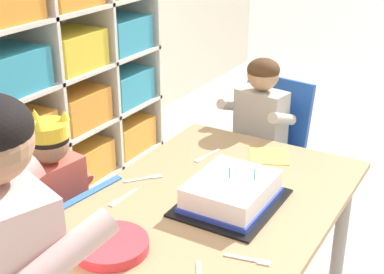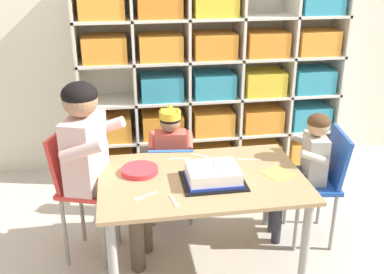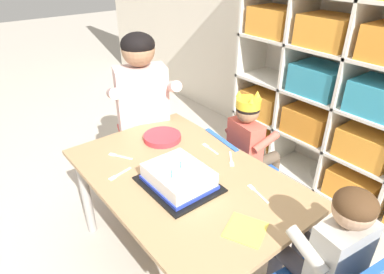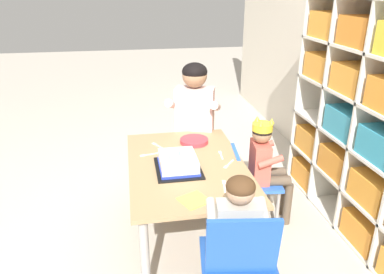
% 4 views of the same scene
% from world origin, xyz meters
% --- Properties ---
extents(ground, '(16.00, 16.00, 0.00)m').
position_xyz_m(ground, '(0.00, 0.00, 0.00)').
color(ground, '#BCB2A3').
extents(classroom_back_wall, '(6.70, 0.10, 2.64)m').
position_xyz_m(classroom_back_wall, '(0.00, 1.45, 1.32)').
color(classroom_back_wall, beige).
rests_on(classroom_back_wall, ground).
extents(storage_cubby_shelf, '(2.06, 0.34, 1.56)m').
position_xyz_m(storage_cubby_shelf, '(0.33, 1.22, 0.75)').
color(storage_cubby_shelf, silver).
rests_on(storage_cubby_shelf, ground).
extents(activity_table, '(1.13, 0.74, 0.56)m').
position_xyz_m(activity_table, '(0.00, 0.00, 0.48)').
color(activity_table, '#A37F56').
rests_on(activity_table, ground).
extents(classroom_chair_blue, '(0.34, 0.37, 0.57)m').
position_xyz_m(classroom_chair_blue, '(-0.11, 0.48, 0.34)').
color(classroom_chair_blue, blue).
rests_on(classroom_chair_blue, ground).
extents(child_with_crown, '(0.31, 0.32, 0.80)m').
position_xyz_m(child_with_crown, '(-0.10, 0.58, 0.49)').
color(child_with_crown, '#D15647').
rests_on(child_with_crown, ground).
extents(classroom_chair_adult_side, '(0.39, 0.38, 0.79)m').
position_xyz_m(classroom_chair_adult_side, '(-0.68, 0.18, 0.48)').
color(classroom_chair_adult_side, red).
rests_on(classroom_chair_adult_side, ground).
extents(adult_helper_seated, '(0.48, 0.46, 1.08)m').
position_xyz_m(adult_helper_seated, '(-0.57, 0.14, 0.68)').
color(adult_helper_seated, beige).
rests_on(adult_helper_seated, ground).
extents(classroom_chair_guest_side, '(0.35, 0.39, 0.72)m').
position_xyz_m(classroom_chair_guest_side, '(0.77, 0.12, 0.44)').
color(classroom_chair_guest_side, '#1E4CA8').
rests_on(classroom_chair_guest_side, ground).
extents(guest_at_table_side, '(0.32, 0.32, 0.84)m').
position_xyz_m(guest_at_table_side, '(0.67, 0.14, 0.54)').
color(guest_at_table_side, '#B2ADA3').
rests_on(guest_at_table_side, ground).
extents(birthday_cake_on_tray, '(0.34, 0.28, 0.12)m').
position_xyz_m(birthday_cake_on_tray, '(0.05, -0.06, 0.59)').
color(birthday_cake_on_tray, black).
rests_on(birthday_cake_on_tray, activity_table).
extents(paper_plate_stack, '(0.21, 0.21, 0.03)m').
position_xyz_m(paper_plate_stack, '(-0.33, 0.11, 0.57)').
color(paper_plate_stack, '#DB333D').
rests_on(paper_plate_stack, activity_table).
extents(paper_napkin_square, '(0.19, 0.19, 0.00)m').
position_xyz_m(paper_napkin_square, '(0.43, -0.03, 0.56)').
color(paper_napkin_square, '#F4DB4C').
rests_on(paper_napkin_square, activity_table).
extents(fork_near_cake_tray, '(0.11, 0.10, 0.00)m').
position_xyz_m(fork_near_cake_tray, '(0.05, 0.26, 0.56)').
color(fork_near_cake_tray, white).
rests_on(fork_near_cake_tray, activity_table).
extents(fork_scattered_mid_table, '(0.04, 0.13, 0.00)m').
position_xyz_m(fork_scattered_mid_table, '(-0.18, -0.24, 0.56)').
color(fork_scattered_mid_table, white).
rests_on(fork_scattered_mid_table, activity_table).
extents(fork_near_child_seat, '(0.12, 0.08, 0.00)m').
position_xyz_m(fork_near_child_seat, '(-0.33, -0.16, 0.56)').
color(fork_near_child_seat, white).
rests_on(fork_near_child_seat, activity_table).
extents(fork_beside_plate_stack, '(0.13, 0.02, 0.00)m').
position_xyz_m(fork_beside_plate_stack, '(-0.10, 0.25, 0.56)').
color(fork_beside_plate_stack, white).
rests_on(fork_beside_plate_stack, activity_table).
extents(fork_by_napkin, '(0.14, 0.04, 0.00)m').
position_xyz_m(fork_by_napkin, '(0.31, 0.17, 0.56)').
color(fork_by_napkin, white).
rests_on(fork_by_napkin, activity_table).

